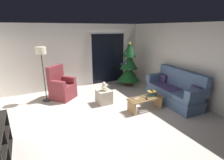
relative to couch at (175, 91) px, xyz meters
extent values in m
plane|color=#BCB2A8|center=(-2.32, 0.00, -0.40)|extent=(7.00, 7.00, 0.00)
cube|color=silver|center=(-2.32, 3.06, 0.85)|extent=(5.72, 0.12, 2.50)
cube|color=silver|center=(0.54, 0.00, 0.85)|extent=(0.12, 6.00, 2.50)
cube|color=silver|center=(-0.92, 2.98, 0.70)|extent=(1.60, 0.02, 2.20)
cube|color=black|center=(-0.92, 2.97, 0.65)|extent=(1.50, 0.02, 2.10)
cube|color=slate|center=(-0.07, 0.00, -0.23)|extent=(0.88, 1.95, 0.34)
cube|color=slate|center=(-0.13, -0.61, 0.01)|extent=(0.72, 0.64, 0.14)
cube|color=slate|center=(-0.09, 0.00, 0.01)|extent=(0.72, 0.64, 0.14)
cube|color=slate|center=(-0.05, 0.62, 0.01)|extent=(0.72, 0.64, 0.14)
cube|color=slate|center=(0.23, -0.02, 0.38)|extent=(0.33, 1.91, 0.60)
cube|color=slate|center=(-0.13, -0.87, 0.22)|extent=(0.77, 0.25, 0.28)
cube|color=slate|center=(-0.01, 0.87, 0.22)|extent=(0.77, 0.25, 0.28)
cube|color=#47386B|center=(-0.09, 0.25, 0.09)|extent=(0.66, 0.94, 0.02)
cube|color=#47386B|center=(0.05, -0.71, 0.22)|extent=(0.14, 0.33, 0.28)
cube|color=#47386B|center=(0.14, 0.69, 0.22)|extent=(0.14, 0.33, 0.28)
cube|color=#9E7547|center=(-1.15, -0.15, -0.04)|extent=(1.10, 0.05, 0.04)
cube|color=#9E7547|center=(-1.15, -0.06, -0.04)|extent=(1.10, 0.05, 0.04)
cube|color=#9E7547|center=(-1.15, 0.03, -0.04)|extent=(1.10, 0.05, 0.04)
cube|color=#9E7547|center=(-1.15, 0.12, -0.04)|extent=(1.10, 0.05, 0.04)
cube|color=#9E7547|center=(-1.15, 0.20, -0.04)|extent=(1.10, 0.05, 0.04)
cube|color=#9E7547|center=(-1.64, 0.03, -0.23)|extent=(0.05, 0.36, 0.35)
cube|color=#9E7547|center=(-0.66, 0.03, -0.23)|extent=(0.05, 0.36, 0.35)
cube|color=silver|center=(-1.43, 0.07, -0.01)|extent=(0.16, 0.05, 0.02)
cube|color=black|center=(-1.19, -0.06, -0.01)|extent=(0.12, 0.16, 0.02)
cube|color=#337042|center=(-0.87, 0.08, 0.00)|extent=(0.28, 0.25, 0.03)
cube|color=#285684|center=(-0.86, 0.08, 0.03)|extent=(0.20, 0.16, 0.03)
cube|color=#6B3D7A|center=(-0.86, 0.09, 0.07)|extent=(0.24, 0.18, 0.03)
cube|color=#B79333|center=(-0.87, 0.09, 0.10)|extent=(0.26, 0.22, 0.04)
cube|color=black|center=(-0.87, 0.10, 0.13)|extent=(0.10, 0.16, 0.01)
cylinder|color=#4C1E19|center=(-0.37, 2.16, -0.35)|extent=(0.36, 0.36, 0.10)
cylinder|color=brown|center=(-0.37, 2.16, -0.24)|extent=(0.08, 0.08, 0.12)
cone|color=#14471E|center=(-0.37, 2.16, 0.10)|extent=(0.92, 0.92, 0.55)
cone|color=#14471E|center=(-0.37, 2.16, 0.60)|extent=(0.73, 0.73, 0.55)
cone|color=#14471E|center=(-0.37, 2.16, 1.10)|extent=(0.54, 0.54, 0.55)
sphere|color=red|center=(-0.20, 2.04, 0.87)|extent=(0.06, 0.06, 0.06)
sphere|color=#B233A5|center=(-0.17, 2.15, 0.88)|extent=(0.06, 0.06, 0.06)
sphere|color=#1E8C33|center=(-0.63, 2.34, 0.47)|extent=(0.06, 0.06, 0.06)
sphere|color=blue|center=(-0.62, 2.32, 0.53)|extent=(0.06, 0.06, 0.06)
sphere|color=#1E8C33|center=(-0.23, 1.84, 0.32)|extent=(0.06, 0.06, 0.06)
sphere|color=red|center=(0.05, 2.24, 0.02)|extent=(0.06, 0.06, 0.06)
sphere|color=#B233A5|center=(-0.53, 1.86, 0.37)|extent=(0.06, 0.06, 0.06)
sphere|color=gold|center=(-0.20, 2.57, -0.03)|extent=(0.06, 0.06, 0.06)
sphere|color=blue|center=(-0.24, 2.05, 1.02)|extent=(0.06, 0.06, 0.06)
sphere|color=white|center=(-0.55, 2.12, 0.97)|extent=(0.06, 0.06, 0.06)
sphere|color=#1E8C33|center=(0.02, 2.36, -0.02)|extent=(0.06, 0.06, 0.06)
sphere|color=gold|center=(-0.29, 1.98, 0.91)|extent=(0.06, 0.06, 0.06)
sphere|color=white|center=(-0.21, 2.02, 0.87)|extent=(0.06, 0.06, 0.06)
sphere|color=#B233A5|center=(-0.61, 2.02, 0.60)|extent=(0.06, 0.06, 0.06)
cone|color=#EAD14C|center=(-0.37, 2.16, 1.39)|extent=(0.14, 0.14, 0.12)
cube|color=maroon|center=(-3.13, 2.00, -0.24)|extent=(0.96, 0.96, 0.31)
cube|color=maroon|center=(-3.13, 2.00, 0.00)|extent=(0.96, 0.96, 0.18)
cube|color=maroon|center=(-3.30, 2.21, 0.41)|extent=(0.62, 0.56, 0.64)
cube|color=maroon|center=(-2.90, 2.17, 0.20)|extent=(0.48, 0.53, 0.22)
cube|color=maroon|center=(-3.33, 1.81, 0.20)|extent=(0.48, 0.53, 0.22)
cylinder|color=#2D2D30|center=(-3.68, 2.06, -0.39)|extent=(0.28, 0.28, 0.02)
cylinder|color=#2D2D30|center=(-3.68, 2.06, 0.40)|extent=(0.03, 0.03, 1.55)
cylinder|color=beige|center=(-3.68, 2.06, 1.27)|extent=(0.32, 0.32, 0.22)
cube|color=#B2A893|center=(-2.05, 1.00, -0.18)|extent=(0.44, 0.44, 0.44)
cylinder|color=beige|center=(-1.97, 0.99, 0.07)|extent=(0.12, 0.12, 0.06)
cylinder|color=beige|center=(-2.04, 0.93, 0.07)|extent=(0.12, 0.12, 0.06)
sphere|color=beige|center=(-2.05, 1.00, 0.14)|extent=(0.15, 0.15, 0.15)
sphere|color=beige|center=(-2.05, 1.00, 0.25)|extent=(0.11, 0.11, 0.11)
sphere|color=#F4E5C1|center=(-2.01, 0.97, 0.24)|extent=(0.04, 0.04, 0.04)
sphere|color=beige|center=(-2.02, 1.03, 0.30)|extent=(0.04, 0.04, 0.04)
sphere|color=beige|center=(-2.08, 0.98, 0.30)|extent=(0.04, 0.04, 0.04)
sphere|color=beige|center=(-1.98, 1.04, 0.15)|extent=(0.06, 0.06, 0.06)
sphere|color=beige|center=(-2.09, 0.94, 0.15)|extent=(0.06, 0.06, 0.06)
camera|label=1|loc=(-4.14, -3.57, 1.95)|focal=27.09mm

